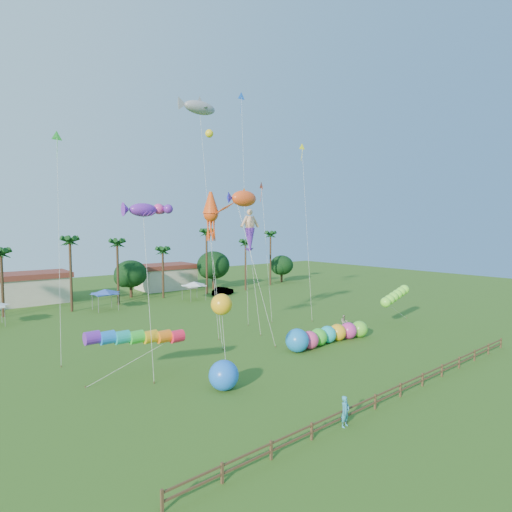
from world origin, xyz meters
TOP-DOWN VIEW (x-y plane):
  - ground at (0.00, 0.00)m, footprint 160.00×160.00m
  - tree_line at (3.57, 44.00)m, footprint 69.46×8.91m
  - buildings_row at (-3.09, 50.00)m, footprint 35.00×7.00m
  - tent_row at (-6.00, 36.33)m, footprint 31.00×4.00m
  - fence at (0.00, -6.00)m, footprint 36.12×0.12m
  - car_b at (14.16, 36.64)m, footprint 4.89×3.24m
  - spectator_a at (-6.35, -6.20)m, footprint 0.72×0.52m
  - spectator_b at (12.22, 8.64)m, footprint 0.98×0.95m
  - caterpillar_inflatable at (5.53, 5.70)m, footprint 11.00×2.56m
  - blue_ball at (-8.89, 2.77)m, footprint 2.19×2.19m
  - rainbow_tube at (-11.63, 8.22)m, footprint 8.76×2.40m
  - green_worm at (16.01, 5.62)m, footprint 9.94×1.84m
  - orange_ball_kite at (-8.83, 3.08)m, footprint 1.65×1.65m
  - merman_kite at (3.42, 15.34)m, footprint 2.03×3.77m
  - fish_kite at (1.10, 13.36)m, footprint 4.84×6.77m
  - shark_kite at (-0.83, 19.03)m, footprint 5.35×6.40m
  - squid_kite at (-2.29, 14.64)m, footprint 2.47×5.14m
  - lobster_kite at (-11.42, 10.56)m, footprint 4.30×4.90m
  - delta_kite_red at (8.76, 19.63)m, footprint 1.94×4.04m
  - delta_kite_yellow at (13.65, 17.07)m, footprint 2.42×4.05m
  - delta_kite_green at (-15.64, 19.71)m, footprint 1.91×4.69m
  - delta_kite_blue at (5.74, 19.93)m, footprint 2.19×3.52m

SIDE VIEW (x-z plane):
  - ground at x=0.00m, z-range 0.00..0.00m
  - fence at x=0.00m, z-range 0.11..1.11m
  - car_b at x=14.16m, z-range 0.00..1.52m
  - spectator_b at x=12.22m, z-range 0.00..1.58m
  - spectator_a at x=-6.35m, z-range 0.00..1.84m
  - caterpillar_inflatable at x=5.53m, z-range -0.18..2.06m
  - blue_ball at x=-8.89m, z-range 0.00..2.19m
  - buildings_row at x=-3.09m, z-range 0.00..4.00m
  - tent_row at x=-6.00m, z-range 2.45..3.05m
  - rainbow_tube at x=-11.63m, z-range 1.23..4.70m
  - green_worm at x=16.01m, z-range 1.19..5.00m
  - tree_line at x=3.57m, z-range -1.22..9.78m
  - orange_ball_kite at x=-8.83m, z-range 2.73..9.76m
  - merman_kite at x=3.42m, z-range 4.40..17.90m
  - squid_kite at x=-2.29m, z-range 5.36..20.99m
  - lobster_kite at x=-11.42m, z-range 6.22..20.27m
  - fish_kite at x=1.10m, z-range 6.97..22.83m
  - delta_kite_red at x=8.76m, z-range 8.05..25.90m
  - delta_kite_green at x=-15.64m, z-range 9.33..30.04m
  - delta_kite_yellow at x=13.65m, z-range 10.32..33.32m
  - shark_kite at x=-0.83m, z-range 12.18..38.42m
  - delta_kite_blue at x=5.74m, z-range 13.05..41.75m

